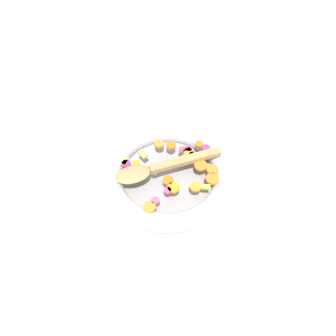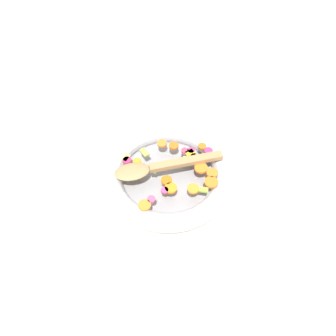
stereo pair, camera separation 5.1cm
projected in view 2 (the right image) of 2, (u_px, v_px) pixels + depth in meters
ground_plane at (168, 179)px, 0.89m from camera, size 4.00×4.00×0.00m
skillet at (168, 174)px, 0.87m from camera, size 0.35×0.35×0.05m
chopped_vegetables at (178, 169)px, 0.84m from camera, size 0.25×0.27×0.01m
wooden_spoon at (157, 167)px, 0.84m from camera, size 0.20×0.25×0.01m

